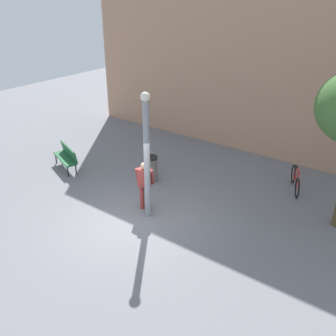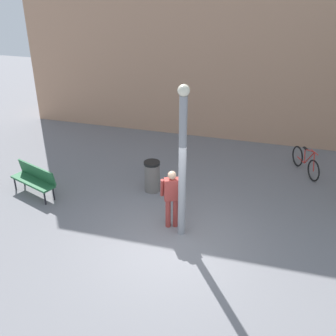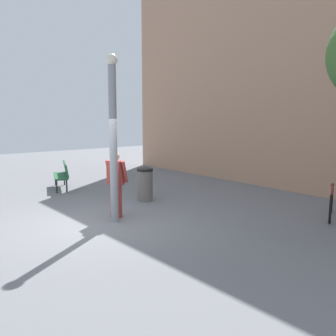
{
  "view_description": "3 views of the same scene",
  "coord_description": "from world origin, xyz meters",
  "px_view_note": "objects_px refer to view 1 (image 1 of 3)",
  "views": [
    {
      "loc": [
        6.81,
        -7.38,
        6.69
      ],
      "look_at": [
        0.2,
        1.5,
        1.34
      ],
      "focal_mm": 40.99,
      "sensor_mm": 36.0,
      "label": 1
    },
    {
      "loc": [
        2.21,
        -8.03,
        6.5
      ],
      "look_at": [
        -0.38,
        1.02,
        1.63
      ],
      "focal_mm": 44.02,
      "sensor_mm": 36.0,
      "label": 2
    },
    {
      "loc": [
        8.12,
        -4.15,
        2.63
      ],
      "look_at": [
        0.65,
        1.81,
        1.27
      ],
      "focal_mm": 41.39,
      "sensor_mm": 36.0,
      "label": 3
    }
  ],
  "objects_px": {
    "park_bench": "(67,156)",
    "trash_bin": "(151,169)",
    "lamppost": "(147,153)",
    "person_by_lamppost": "(145,183)",
    "bicycle_red": "(295,180)"
  },
  "relations": [
    {
      "from": "person_by_lamppost",
      "to": "park_bench",
      "type": "relative_size",
      "value": 1.0
    },
    {
      "from": "lamppost",
      "to": "person_by_lamppost",
      "type": "relative_size",
      "value": 2.39
    },
    {
      "from": "bicycle_red",
      "to": "trash_bin",
      "type": "xyz_separation_m",
      "value": [
        -4.54,
        -2.52,
        0.11
      ]
    },
    {
      "from": "lamppost",
      "to": "trash_bin",
      "type": "distance_m",
      "value": 2.89
    },
    {
      "from": "lamppost",
      "to": "trash_bin",
      "type": "height_order",
      "value": "lamppost"
    },
    {
      "from": "person_by_lamppost",
      "to": "trash_bin",
      "type": "relative_size",
      "value": 1.69
    },
    {
      "from": "lamppost",
      "to": "park_bench",
      "type": "bearing_deg",
      "value": 171.09
    },
    {
      "from": "lamppost",
      "to": "person_by_lamppost",
      "type": "bearing_deg",
      "value": 143.5
    },
    {
      "from": "park_bench",
      "to": "trash_bin",
      "type": "xyz_separation_m",
      "value": [
        3.35,
        1.16,
        -0.05
      ]
    },
    {
      "from": "lamppost",
      "to": "person_by_lamppost",
      "type": "xyz_separation_m",
      "value": [
        -0.32,
        0.24,
        -1.19
      ]
    },
    {
      "from": "person_by_lamppost",
      "to": "park_bench",
      "type": "height_order",
      "value": "person_by_lamppost"
    },
    {
      "from": "park_bench",
      "to": "trash_bin",
      "type": "height_order",
      "value": "trash_bin"
    },
    {
      "from": "person_by_lamppost",
      "to": "bicycle_red",
      "type": "xyz_separation_m",
      "value": [
        3.46,
        4.18,
        -0.58
      ]
    },
    {
      "from": "lamppost",
      "to": "trash_bin",
      "type": "xyz_separation_m",
      "value": [
        -1.41,
        1.9,
        -1.65
      ]
    },
    {
      "from": "park_bench",
      "to": "lamppost",
      "type": "bearing_deg",
      "value": -8.91
    }
  ]
}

